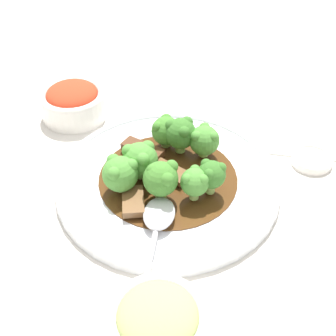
% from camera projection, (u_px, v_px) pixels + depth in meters
% --- Properties ---
extents(ground_plane, '(4.00, 4.00, 0.00)m').
position_uv_depth(ground_plane, '(168.00, 186.00, 0.67)').
color(ground_plane, silver).
extents(main_plate, '(0.32, 0.32, 0.02)m').
position_uv_depth(main_plate, '(168.00, 181.00, 0.66)').
color(main_plate, white).
rests_on(main_plate, ground_plane).
extents(beef_strip_0, '(0.07, 0.04, 0.01)m').
position_uv_depth(beef_strip_0, '(143.00, 150.00, 0.69)').
color(beef_strip_0, '#56331E').
rests_on(beef_strip_0, main_plate).
extents(beef_strip_1, '(0.07, 0.05, 0.01)m').
position_uv_depth(beef_strip_1, '(169.00, 171.00, 0.66)').
color(beef_strip_1, brown).
rests_on(beef_strip_1, main_plate).
extents(beef_strip_2, '(0.04, 0.06, 0.01)m').
position_uv_depth(beef_strip_2, '(133.00, 201.00, 0.61)').
color(beef_strip_2, brown).
rests_on(beef_strip_2, main_plate).
extents(broccoli_floret_0, '(0.05, 0.05, 0.05)m').
position_uv_depth(broccoli_floret_0, '(181.00, 133.00, 0.68)').
color(broccoli_floret_0, '#7FA84C').
rests_on(broccoli_floret_0, main_plate).
extents(broccoli_floret_1, '(0.04, 0.04, 0.05)m').
position_uv_depth(broccoli_floret_1, '(195.00, 182.00, 0.61)').
color(broccoli_floret_1, '#8EB756').
rests_on(broccoli_floret_1, main_plate).
extents(broccoli_floret_2, '(0.05, 0.05, 0.05)m').
position_uv_depth(broccoli_floret_2, '(120.00, 173.00, 0.62)').
color(broccoli_floret_2, '#8EB756').
rests_on(broccoli_floret_2, main_plate).
extents(broccoli_floret_3, '(0.05, 0.05, 0.05)m').
position_uv_depth(broccoli_floret_3, '(140.00, 159.00, 0.64)').
color(broccoli_floret_3, '#8EB756').
rests_on(broccoli_floret_3, main_plate).
extents(broccoli_floret_4, '(0.04, 0.04, 0.05)m').
position_uv_depth(broccoli_floret_4, '(204.00, 140.00, 0.67)').
color(broccoli_floret_4, '#8EB756').
rests_on(broccoli_floret_4, main_plate).
extents(broccoli_floret_5, '(0.04, 0.04, 0.05)m').
position_uv_depth(broccoli_floret_5, '(212.00, 174.00, 0.61)').
color(broccoli_floret_5, '#8EB756').
rests_on(broccoli_floret_5, main_plate).
extents(broccoli_floret_6, '(0.05, 0.05, 0.06)m').
position_uv_depth(broccoli_floret_6, '(164.00, 179.00, 0.60)').
color(broccoli_floret_6, '#8EB756').
rests_on(broccoli_floret_6, main_plate).
extents(broccoli_floret_7, '(0.04, 0.04, 0.05)m').
position_uv_depth(broccoli_floret_7, '(166.00, 130.00, 0.69)').
color(broccoli_floret_7, '#7FA84C').
rests_on(broccoli_floret_7, main_plate).
extents(serving_spoon, '(0.04, 0.20, 0.01)m').
position_uv_depth(serving_spoon, '(157.00, 224.00, 0.58)').
color(serving_spoon, silver).
rests_on(serving_spoon, main_plate).
extents(side_bowl_kimchi, '(0.11, 0.11, 0.06)m').
position_uv_depth(side_bowl_kimchi, '(73.00, 101.00, 0.78)').
color(side_bowl_kimchi, white).
rests_on(side_bowl_kimchi, ground_plane).
extents(side_bowl_appetizer, '(0.11, 0.11, 0.06)m').
position_uv_depth(side_bowl_appetizer, '(158.00, 323.00, 0.48)').
color(side_bowl_appetizer, white).
rests_on(side_bowl_appetizer, ground_plane).
extents(sauce_dish, '(0.06, 0.06, 0.01)m').
position_uv_depth(sauce_dish, '(312.00, 159.00, 0.70)').
color(sauce_dish, white).
rests_on(sauce_dish, ground_plane).
extents(paper_napkin, '(0.12, 0.08, 0.01)m').
position_uv_depth(paper_napkin, '(300.00, 141.00, 0.74)').
color(paper_napkin, silver).
rests_on(paper_napkin, ground_plane).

